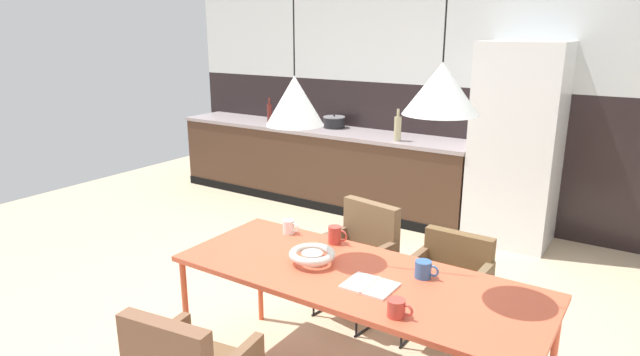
% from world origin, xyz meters
% --- Properties ---
extents(ground_plane, '(9.14, 9.14, 0.00)m').
position_xyz_m(ground_plane, '(0.00, 0.00, 0.00)').
color(ground_plane, tan).
extents(back_wall_splashback_dark, '(7.03, 0.12, 1.42)m').
position_xyz_m(back_wall_splashback_dark, '(0.00, 2.79, 0.71)').
color(back_wall_splashback_dark, black).
rests_on(back_wall_splashback_dark, ground).
extents(back_wall_panel_upper, '(7.03, 0.12, 1.42)m').
position_xyz_m(back_wall_panel_upper, '(0.00, 2.79, 2.13)').
color(back_wall_panel_upper, silver).
rests_on(back_wall_panel_upper, back_wall_splashback_dark).
extents(kitchen_counter, '(3.72, 0.63, 0.89)m').
position_xyz_m(kitchen_counter, '(-1.52, 2.43, 0.44)').
color(kitchen_counter, '#462D1F').
rests_on(kitchen_counter, ground).
extents(refrigerator_column, '(0.76, 0.60, 1.90)m').
position_xyz_m(refrigerator_column, '(0.72, 2.43, 0.95)').
color(refrigerator_column, silver).
rests_on(refrigerator_column, ground).
extents(dining_table, '(2.00, 0.77, 0.75)m').
position_xyz_m(dining_table, '(0.62, -0.42, 0.70)').
color(dining_table, '#D25336').
rests_on(dining_table, ground).
extents(armchair_facing_counter, '(0.55, 0.54, 0.81)m').
position_xyz_m(armchair_facing_counter, '(0.19, 0.40, 0.51)').
color(armchair_facing_counter, brown).
rests_on(armchair_facing_counter, ground).
extents(armchair_head_of_table, '(0.50, 0.48, 0.72)m').
position_xyz_m(armchair_head_of_table, '(0.86, 0.40, 0.48)').
color(armchair_head_of_table, brown).
rests_on(armchair_head_of_table, ground).
extents(fruit_bowl, '(0.26, 0.26, 0.08)m').
position_xyz_m(fruit_bowl, '(0.35, -0.43, 0.79)').
color(fruit_bowl, silver).
rests_on(fruit_bowl, dining_table).
extents(open_book, '(0.25, 0.21, 0.02)m').
position_xyz_m(open_book, '(0.75, -0.50, 0.75)').
color(open_book, white).
rests_on(open_book, dining_table).
extents(mug_white_ceramic, '(0.13, 0.08, 0.11)m').
position_xyz_m(mug_white_ceramic, '(0.30, -0.12, 0.80)').
color(mug_white_ceramic, '#B23D33').
rests_on(mug_white_ceramic, dining_table).
extents(mug_tall_blue, '(0.13, 0.09, 0.09)m').
position_xyz_m(mug_tall_blue, '(0.93, -0.26, 0.79)').
color(mug_tall_blue, '#335B93').
rests_on(mug_tall_blue, dining_table).
extents(mug_dark_espresso, '(0.12, 0.08, 0.08)m').
position_xyz_m(mug_dark_espresso, '(0.99, -0.69, 0.79)').
color(mug_dark_espresso, '#B23D33').
rests_on(mug_dark_espresso, dining_table).
extents(mug_wide_latte, '(0.12, 0.07, 0.09)m').
position_xyz_m(mug_wide_latte, '(-0.03, -0.14, 0.79)').
color(mug_wide_latte, white).
rests_on(mug_wide_latte, dining_table).
extents(cooking_pot, '(0.25, 0.25, 0.16)m').
position_xyz_m(cooking_pot, '(-1.36, 2.54, 0.96)').
color(cooking_pot, black).
rests_on(cooking_pot, kitchen_counter).
extents(bottle_wine_green, '(0.07, 0.07, 0.33)m').
position_xyz_m(bottle_wine_green, '(-0.42, 2.26, 1.02)').
color(bottle_wine_green, tan).
rests_on(bottle_wine_green, kitchen_counter).
extents(bottle_spice_small, '(0.06, 0.06, 0.30)m').
position_xyz_m(bottle_spice_small, '(-2.22, 2.42, 1.01)').
color(bottle_spice_small, maroon).
rests_on(bottle_spice_small, kitchen_counter).
extents(pendant_lamp_over_table_near, '(0.31, 0.31, 1.28)m').
position_xyz_m(pendant_lamp_over_table_near, '(0.22, -0.40, 1.64)').
color(pendant_lamp_over_table_near, black).
extents(pendant_lamp_over_table_far, '(0.35, 0.35, 1.16)m').
position_xyz_m(pendant_lamp_over_table_far, '(1.02, -0.38, 1.75)').
color(pendant_lamp_over_table_far, black).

